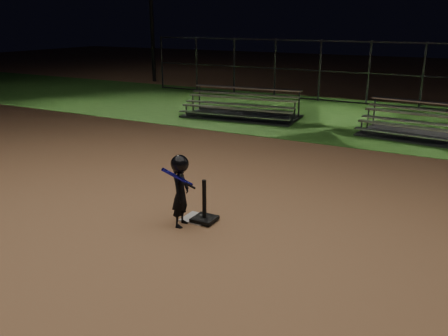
% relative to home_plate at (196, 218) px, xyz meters
% --- Properties ---
extents(ground, '(80.00, 80.00, 0.00)m').
position_rel_home_plate_xyz_m(ground, '(0.00, 0.00, -0.01)').
color(ground, '#A16F48').
rests_on(ground, ground).
extents(grass_strip, '(60.00, 8.00, 0.01)m').
position_rel_home_plate_xyz_m(grass_strip, '(0.00, 10.00, -0.01)').
color(grass_strip, '#2C5E1E').
rests_on(grass_strip, ground).
extents(home_plate, '(0.45, 0.45, 0.02)m').
position_rel_home_plate_xyz_m(home_plate, '(0.00, 0.00, 0.00)').
color(home_plate, beige).
rests_on(home_plate, ground).
extents(batting_tee, '(0.38, 0.38, 0.73)m').
position_rel_home_plate_xyz_m(batting_tee, '(0.18, -0.03, 0.14)').
color(batting_tee, black).
rests_on(batting_tee, home_plate).
extents(child_batter, '(0.44, 0.61, 1.23)m').
position_rel_home_plate_xyz_m(child_batter, '(-0.09, -0.34, 0.64)').
color(child_batter, black).
rests_on(child_batter, ground).
extents(bleacher_left, '(4.13, 2.30, 0.97)m').
position_rel_home_plate_xyz_m(bleacher_left, '(-3.28, 8.30, 0.19)').
color(bleacher_left, '#B7B6BB').
rests_on(bleacher_left, ground).
extents(bleacher_right, '(4.17, 2.37, 0.97)m').
position_rel_home_plate_xyz_m(bleacher_right, '(2.96, 8.10, 0.19)').
color(bleacher_right, silver).
rests_on(bleacher_right, ground).
extents(backstop_fence, '(20.08, 0.08, 2.50)m').
position_rel_home_plate_xyz_m(backstop_fence, '(0.00, 13.00, 1.24)').
color(backstop_fence, '#38383D').
rests_on(backstop_fence, ground).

